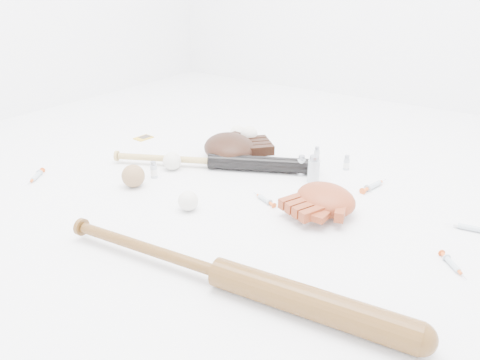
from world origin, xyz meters
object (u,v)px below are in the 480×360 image
Objects in this scene: glove_dark at (229,147)px; pedestal at (249,146)px; bat_wood at (220,273)px; bat_dark at (211,161)px.

glove_dark is 0.14m from pedestal.
pedestal is (-0.46, 0.82, -0.02)m from bat_wood.
bat_wood is (0.47, -0.57, 0.01)m from bat_dark.
glove_dark is 4.18× the size of pedestal.
bat_dark is 11.83× the size of pedestal.
pedestal is (0.01, 0.25, -0.01)m from bat_dark.
bat_wood is 3.41× the size of glove_dark.
bat_wood is 0.94m from pedestal.
bat_dark reaches higher than pedestal.
bat_wood is 0.83m from glove_dark.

